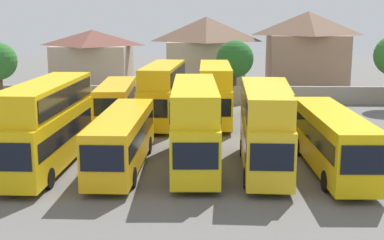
% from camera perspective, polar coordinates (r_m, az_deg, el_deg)
% --- Properties ---
extents(ground, '(140.00, 140.00, 0.00)m').
position_cam_1_polar(ground, '(48.34, 0.57, 0.82)').
color(ground, '#605E5B').
extents(depot_boundary_wall, '(56.00, 0.50, 1.80)m').
position_cam_1_polar(depot_boundary_wall, '(53.25, 0.69, 2.80)').
color(depot_boundary_wall, gray).
rests_on(depot_boundary_wall, ground).
extents(bus_1, '(2.84, 11.52, 5.12)m').
position_cam_1_polar(bus_1, '(31.47, -15.65, -0.06)').
color(bus_1, yellow).
rests_on(bus_1, ground).
extents(bus_2, '(2.60, 11.30, 3.28)m').
position_cam_1_polar(bus_2, '(30.77, -7.68, -1.90)').
color(bus_2, '#F2AE14').
rests_on(bus_2, ground).
extents(bus_3, '(2.93, 11.06, 5.00)m').
position_cam_1_polar(bus_3, '(30.53, 0.30, -0.10)').
color(bus_3, yellow).
rests_on(bus_3, ground).
extents(bus_4, '(2.73, 10.21, 4.92)m').
position_cam_1_polar(bus_4, '(30.11, 7.95, -0.46)').
color(bus_4, yellow).
rests_on(bus_4, ground).
extents(bus_5, '(2.75, 11.54, 3.49)m').
position_cam_1_polar(bus_5, '(30.92, 15.13, -1.92)').
color(bus_5, '#E4B50C').
rests_on(bus_5, ground).
extents(bus_6, '(3.11, 10.22, 3.34)m').
position_cam_1_polar(bus_6, '(44.00, -8.31, 2.16)').
color(bus_6, '#F0AD1A').
rests_on(bus_6, ground).
extents(bus_7, '(3.25, 10.50, 4.94)m').
position_cam_1_polar(bus_7, '(43.03, -3.21, 3.23)').
color(bus_7, gold).
rests_on(bus_7, ground).
extents(bus_8, '(2.67, 10.35, 4.88)m').
position_cam_1_polar(bus_8, '(43.42, 2.55, 3.27)').
color(bus_8, yellow).
rests_on(bus_8, ground).
extents(bus_9, '(3.27, 11.09, 3.32)m').
position_cam_1_polar(bus_9, '(43.22, 9.00, 1.97)').
color(bus_9, gold).
rests_on(bus_9, ground).
extents(house_terrace_left, '(9.04, 7.90, 7.21)m').
position_cam_1_polar(house_terrace_left, '(63.41, -10.83, 6.52)').
color(house_terrace_left, tan).
rests_on(house_terrace_left, ground).
extents(house_terrace_centre, '(9.50, 6.54, 8.75)m').
position_cam_1_polar(house_terrace_centre, '(62.48, 1.56, 7.38)').
color(house_terrace_centre, tan).
rests_on(house_terrace_centre, ground).
extents(house_terrace_right, '(9.56, 6.63, 9.37)m').
position_cam_1_polar(house_terrace_right, '(63.97, 12.52, 7.49)').
color(house_terrace_right, '#9E7A60').
rests_on(house_terrace_right, ground).
extents(tree_left_of_lot, '(3.95, 3.95, 6.34)m').
position_cam_1_polar(tree_left_of_lot, '(55.39, 4.75, 6.68)').
color(tree_left_of_lot, brown).
rests_on(tree_left_of_lot, ground).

